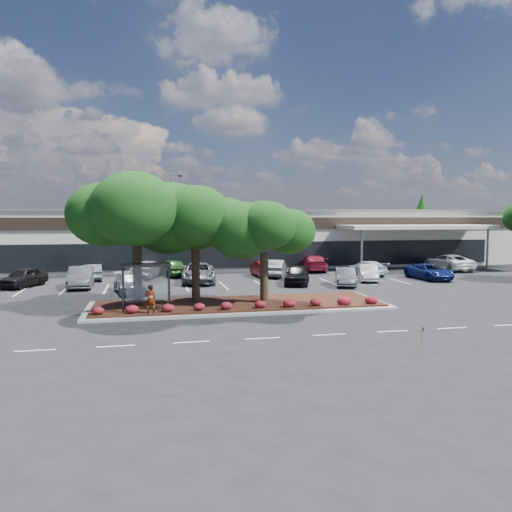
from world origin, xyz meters
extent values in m
plane|color=black|center=(0.00, 0.00, 0.00)|extent=(160.00, 160.00, 0.00)
cube|color=silver|center=(0.00, 34.00, 3.00)|extent=(80.00, 20.00, 6.00)
cube|color=#565659|center=(0.00, 34.00, 6.10)|extent=(80.40, 20.40, 0.30)
cube|color=black|center=(0.00, 23.95, 4.80)|extent=(80.00, 0.25, 1.20)
cube|color=black|center=(0.00, 23.95, 1.60)|extent=(60.00, 0.18, 2.60)
cube|color=#A9120C|center=(-6.00, 23.88, 4.80)|extent=(6.00, 0.12, 1.00)
cube|color=silver|center=(20.00, 21.50, 4.40)|extent=(16.00, 5.00, 0.40)
cylinder|color=slate|center=(13.00, 19.50, 2.10)|extent=(0.24, 0.24, 4.20)
cylinder|color=slate|center=(27.00, 19.50, 2.10)|extent=(0.24, 0.24, 4.20)
cube|color=#A0A09B|center=(-2.00, 4.00, 0.07)|extent=(18.00, 6.00, 0.15)
cube|color=#492418|center=(-2.00, 4.00, 0.20)|extent=(17.20, 5.20, 0.12)
cube|color=silver|center=(-12.00, -4.00, 0.01)|extent=(1.60, 0.12, 0.01)
cube|color=silver|center=(-8.80, -4.00, 0.01)|extent=(1.60, 0.12, 0.01)
cube|color=silver|center=(-5.60, -4.00, 0.01)|extent=(1.60, 0.12, 0.01)
cube|color=silver|center=(-2.40, -4.00, 0.01)|extent=(1.60, 0.12, 0.01)
cube|color=silver|center=(0.80, -4.00, 0.01)|extent=(1.60, 0.12, 0.01)
cube|color=silver|center=(4.00, -4.00, 0.01)|extent=(1.60, 0.12, 0.01)
cube|color=silver|center=(7.20, -4.00, 0.01)|extent=(1.60, 0.12, 0.01)
cube|color=silver|center=(10.40, -4.00, 0.01)|extent=(1.60, 0.12, 0.01)
cube|color=silver|center=(-16.50, 13.50, 0.01)|extent=(0.12, 5.00, 0.01)
cube|color=silver|center=(-13.50, 13.50, 0.01)|extent=(0.12, 5.00, 0.01)
cube|color=silver|center=(-10.50, 13.50, 0.01)|extent=(0.12, 5.00, 0.01)
cube|color=silver|center=(-7.50, 13.50, 0.01)|extent=(0.12, 5.00, 0.01)
cube|color=silver|center=(-4.50, 13.50, 0.01)|extent=(0.12, 5.00, 0.01)
cube|color=silver|center=(-1.50, 13.50, 0.01)|extent=(0.12, 5.00, 0.01)
cube|color=silver|center=(1.50, 13.50, 0.01)|extent=(0.12, 5.00, 0.01)
cube|color=silver|center=(4.50, 13.50, 0.01)|extent=(0.12, 5.00, 0.01)
cube|color=silver|center=(7.50, 13.50, 0.01)|extent=(0.12, 5.00, 0.01)
cube|color=silver|center=(10.50, 13.50, 0.01)|extent=(0.12, 5.00, 0.01)
cube|color=silver|center=(13.50, 13.50, 0.01)|extent=(0.12, 5.00, 0.01)
cube|color=silver|center=(16.50, 13.50, 0.01)|extent=(0.12, 5.00, 0.01)
cylinder|color=black|center=(-8.75, 3.45, 1.51)|extent=(0.08, 0.08, 2.50)
cylinder|color=black|center=(-6.25, 3.45, 1.51)|extent=(0.08, 0.08, 2.50)
cylinder|color=black|center=(-8.75, 2.15, 1.51)|extent=(0.08, 0.08, 2.50)
cylinder|color=black|center=(-6.25, 2.15, 1.51)|extent=(0.08, 0.08, 2.50)
cube|color=black|center=(-7.50, 2.80, 2.80)|extent=(2.75, 1.55, 0.10)
cube|color=silver|center=(-7.50, 3.45, 1.63)|extent=(2.30, 0.03, 2.00)
cube|color=black|center=(-7.50, 3.05, 0.71)|extent=(2.00, 0.35, 0.06)
cone|color=#0C370E|center=(34.00, 44.00, 4.50)|extent=(3.96, 3.96, 9.00)
imported|color=#594C47|center=(-7.29, 1.70, 1.04)|extent=(0.58, 0.39, 1.56)
cube|color=#A0A09B|center=(-4.87, 27.63, 0.20)|extent=(0.50, 0.50, 0.40)
cylinder|color=slate|center=(-4.87, 27.63, 5.16)|extent=(0.14, 0.14, 9.53)
cube|color=slate|center=(-4.42, 27.62, 9.78)|extent=(0.90, 0.24, 0.14)
cube|color=black|center=(-3.92, 27.61, 9.71)|extent=(0.46, 0.31, 0.18)
cube|color=#9A7F50|center=(3.67, -7.16, 0.45)|extent=(0.03, 0.03, 0.90)
cube|color=#EA3D89|center=(3.72, -7.16, 0.83)|extent=(0.02, 0.14, 0.18)
imported|color=black|center=(-16.85, 15.95, 0.76)|extent=(3.40, 4.83, 1.53)
imported|color=#4D4D53|center=(-12.45, 14.71, 0.81)|extent=(1.90, 5.00, 1.63)
imported|color=#A9AEB4|center=(-8.65, 11.12, 0.69)|extent=(2.79, 5.04, 1.38)
imported|color=#57565E|center=(-3.28, 15.63, 0.82)|extent=(3.22, 6.10, 1.64)
imported|color=black|center=(4.40, 12.84, 0.79)|extent=(3.38, 5.00, 1.58)
imported|color=#4C4C52|center=(7.96, 11.34, 0.70)|extent=(2.84, 4.53, 1.41)
imported|color=#BDBDBD|center=(10.99, 13.70, 0.69)|extent=(2.76, 4.44, 1.38)
imported|color=navy|center=(16.60, 13.37, 0.69)|extent=(2.51, 5.06, 1.38)
imported|color=#5A5860|center=(-12.05, 19.47, 0.68)|extent=(1.93, 4.28, 1.36)
imported|color=#22511D|center=(-5.18, 20.78, 0.79)|extent=(2.90, 4.94, 1.58)
imported|color=#57555D|center=(-7.46, 19.87, 0.76)|extent=(2.82, 4.89, 1.52)
imported|color=maroon|center=(2.94, 18.52, 0.73)|extent=(1.75, 4.52, 1.47)
imported|color=#595A60|center=(4.00, 18.27, 0.78)|extent=(3.24, 5.03, 1.57)
imported|color=maroon|center=(8.94, 22.05, 0.80)|extent=(3.05, 5.77, 1.60)
imported|color=silver|center=(12.66, 17.55, 0.67)|extent=(2.73, 4.92, 1.35)
imported|color=white|center=(22.64, 19.70, 0.81)|extent=(2.96, 5.95, 1.62)
camera|label=1|loc=(-7.45, -25.56, 5.49)|focal=35.00mm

